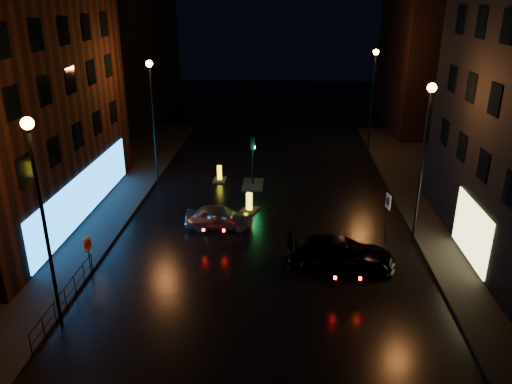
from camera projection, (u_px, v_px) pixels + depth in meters
The scene contains 16 objects.
ground at pixel (259, 302), 21.30m from camera, with size 120.00×120.00×0.00m, color black.
pavement_left at pixel (30, 216), 29.47m from camera, with size 12.00×44.00×0.15m, color black.
building_far_left at pixel (125, 49), 52.12m from camera, with size 8.00×16.00×14.00m, color black.
building_far_right at pixel (433, 65), 47.99m from camera, with size 8.00×14.00×12.00m, color black.
street_lamp_lnear at pixel (39, 194), 17.83m from camera, with size 0.44×0.44×8.37m.
street_lamp_lfar at pixel (152, 104), 32.69m from camera, with size 0.44×0.44×8.37m.
street_lamp_rnear at pixel (425, 141), 24.40m from camera, with size 0.44×0.44×8.37m.
street_lamp_rfar at pixel (373, 86), 39.26m from camera, with size 0.44×0.44×8.37m.
traffic_signal at pixel (253, 179), 34.18m from camera, with size 1.40×2.40×3.45m.
guard_railing at pixel (65, 294), 20.54m from camera, with size 0.05×6.04×1.00m.
silver_hatchback at pixel (219, 217), 27.90m from camera, with size 1.52×3.77×1.29m, color #AEB0B6.
dark_sedan at pixel (341, 254), 23.72m from camera, with size 2.09×5.13×1.49m, color black.
bollard_near at pixel (249, 207), 30.16m from camera, with size 1.32×1.59×1.19m.
bollard_far at pixel (220, 177), 35.15m from camera, with size 0.89×1.31×1.12m.
road_sign_left at pixel (88, 248), 22.63m from camera, with size 0.21×0.47×2.03m.
road_sign_right at pixel (388, 205), 26.55m from camera, with size 0.17×0.58×2.40m.
Camera 1 is at (0.93, -18.07, 12.18)m, focal length 35.00 mm.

